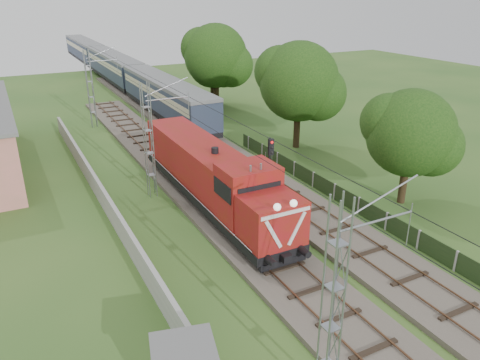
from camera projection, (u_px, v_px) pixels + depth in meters
ground at (278, 268)px, 24.63m from camera, size 140.00×140.00×0.00m
track_main at (221, 212)px, 30.31m from camera, size 4.20×70.00×0.45m
track_side at (210, 146)px, 43.11m from camera, size 4.20×80.00×0.45m
catenary at (149, 141)px, 31.68m from camera, size 3.31×70.00×8.00m
boundary_wall at (102, 195)px, 31.42m from camera, size 0.25×40.00×1.50m
fence at (359, 206)px, 30.28m from camera, size 0.12×32.00×1.20m
locomotive at (212, 175)px, 30.51m from camera, size 3.15×17.97×4.56m
coach_rake at (114, 66)px, 71.72m from camera, size 3.20×71.42×3.70m
signal_post at (270, 160)px, 30.25m from camera, size 0.53×0.42×4.84m
tree_a at (411, 134)px, 30.36m from camera, size 6.03×5.75×7.82m
tree_b at (300, 82)px, 41.11m from camera, size 7.37×7.02×9.56m
tree_c at (216, 56)px, 54.57m from camera, size 7.73×7.36×10.02m
tree_d at (212, 64)px, 57.58m from camera, size 6.10×5.81×7.91m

